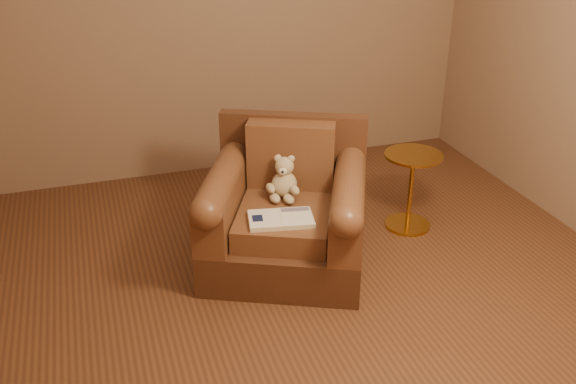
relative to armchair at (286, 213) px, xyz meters
name	(u,v)px	position (x,y,z in m)	size (l,w,h in m)	color
floor	(308,300)	(-0.02, -0.46, -0.33)	(4.00, 4.00, 0.00)	brown
armchair	(286,213)	(0.00, 0.00, 0.00)	(1.22, 1.20, 0.84)	#4C2A19
teddy_bear	(284,182)	(0.01, 0.08, 0.18)	(0.20, 0.23, 0.27)	tan
guidebook	(281,219)	(-0.10, -0.21, 0.09)	(0.40, 0.29, 0.03)	beige
side_table	(411,188)	(0.92, 0.14, -0.03)	(0.39, 0.39, 0.54)	gold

